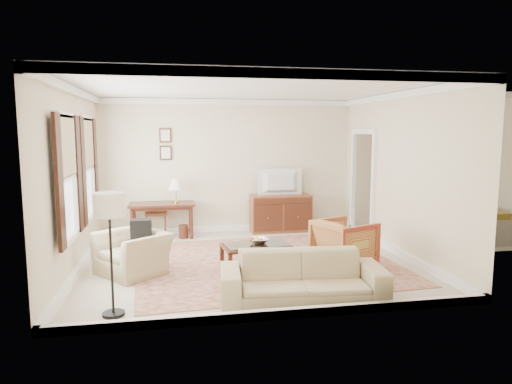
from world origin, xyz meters
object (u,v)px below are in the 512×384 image
object	(u,v)px
club_armchair	(133,246)
coffee_table	(257,250)
writing_desk	(162,208)
sofa	(303,269)
sideboard	(280,213)
tv	(281,174)
striped_armchair	(344,241)

from	to	relation	value
club_armchair	coffee_table	bearing A→B (deg)	44.07
writing_desk	sofa	size ratio (longest dim) A/B	0.62
coffee_table	club_armchair	bearing A→B (deg)	172.77
club_armchair	sofa	bearing A→B (deg)	16.91
coffee_table	club_armchair	distance (m)	1.93
sofa	coffee_table	bearing A→B (deg)	111.02
sideboard	club_armchair	distance (m)	3.93
writing_desk	sofa	bearing A→B (deg)	-64.82
coffee_table	sofa	bearing A→B (deg)	-74.49
tv	writing_desk	bearing A→B (deg)	2.86
writing_desk	coffee_table	distance (m)	3.07
sideboard	club_armchair	bearing A→B (deg)	-139.13
coffee_table	writing_desk	bearing A→B (deg)	119.48
sideboard	sofa	distance (m)	4.18
tv	club_armchair	world-z (taller)	tv
coffee_table	sideboard	bearing A→B (deg)	69.36
club_armchair	writing_desk	bearing A→B (deg)	131.81
sideboard	sofa	bearing A→B (deg)	-99.55
sideboard	striped_armchair	distance (m)	2.80
coffee_table	club_armchair	world-z (taller)	club_armchair
sideboard	writing_desk	bearing A→B (deg)	-176.70
striped_armchair	writing_desk	bearing A→B (deg)	26.30
sideboard	coffee_table	size ratio (longest dim) A/B	1.18
club_armchair	tv	bearing A→B (deg)	91.95
coffee_table	striped_armchair	size ratio (longest dim) A/B	1.32
writing_desk	striped_armchair	bearing A→B (deg)	-41.37
sideboard	tv	size ratio (longest dim) A/B	1.41
coffee_table	sofa	world-z (taller)	sofa
sofa	club_armchair	bearing A→B (deg)	151.12
writing_desk	striped_armchair	xyz separation A→B (m)	(2.97, -2.62, -0.19)
tv	coffee_table	xyz separation A→B (m)	(-1.06, -2.79, -0.95)
coffee_table	striped_armchair	world-z (taller)	striped_armchair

